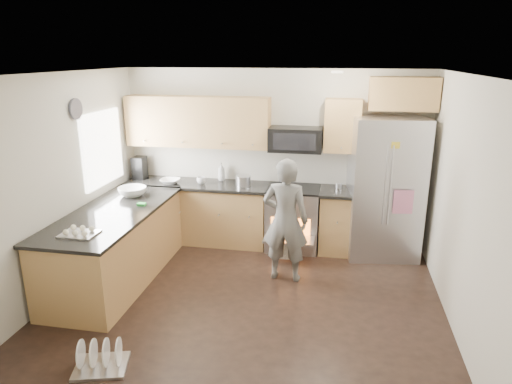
% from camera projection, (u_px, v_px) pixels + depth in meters
% --- Properties ---
extents(ground, '(4.50, 4.50, 0.00)m').
position_uv_depth(ground, '(247.00, 301.00, 5.37)').
color(ground, black).
rests_on(ground, ground).
extents(room_shell, '(4.54, 4.04, 2.62)m').
position_uv_depth(room_shell, '(243.00, 162.00, 4.91)').
color(room_shell, beige).
rests_on(room_shell, ground).
extents(back_cabinet_run, '(4.45, 0.64, 2.50)m').
position_uv_depth(back_cabinet_run, '(232.00, 181.00, 6.84)').
color(back_cabinet_run, '#AB7C44').
rests_on(back_cabinet_run, ground).
extents(peninsula, '(0.96, 2.36, 1.04)m').
position_uv_depth(peninsula, '(116.00, 245.00, 5.79)').
color(peninsula, '#AB7C44').
rests_on(peninsula, ground).
extents(stove_range, '(0.76, 0.97, 1.79)m').
position_uv_depth(stove_range, '(293.00, 204.00, 6.71)').
color(stove_range, '#B7B7BC').
rests_on(stove_range, ground).
extents(refrigerator, '(1.06, 0.87, 1.99)m').
position_uv_depth(refrigerator, '(385.00, 188.00, 6.40)').
color(refrigerator, '#B7B7BC').
rests_on(refrigerator, ground).
extents(person, '(0.60, 0.42, 1.59)m').
position_uv_depth(person, '(285.00, 220.00, 5.71)').
color(person, slate).
rests_on(person, ground).
extents(dish_rack, '(0.56, 0.49, 0.29)m').
position_uv_depth(dish_rack, '(101.00, 360.00, 4.22)').
color(dish_rack, '#B7B7BC').
rests_on(dish_rack, ground).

